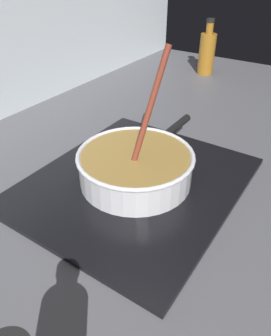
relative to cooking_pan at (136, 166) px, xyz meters
The scene contains 6 objects.
ground 0.20m from the cooking_pan, 84.77° to the right, with size 2.40×1.60×0.04m, color #4C4C51.
hob_plate 0.05m from the cooking_pan, behind, with size 0.56×0.48×0.01m, color black.
burner_ring 0.04m from the cooking_pan, behind, with size 0.19×0.19×0.01m, color #592D0C.
spare_burner 0.17m from the cooking_pan, ahead, with size 0.14×0.14×0.01m, color #262628.
cooking_pan is the anchor object (origin of this frame).
oil_bottle 0.94m from the cooking_pan, 13.23° to the left, with size 0.07×0.07×0.24m.
Camera 1 is at (-0.57, -0.19, 0.50)m, focal length 35.07 mm.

